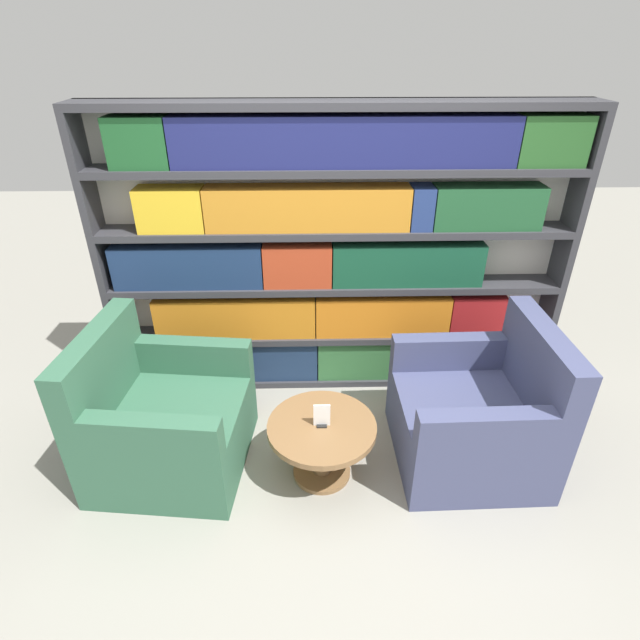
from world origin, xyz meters
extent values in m
plane|color=gray|center=(0.00, 0.00, 0.00)|extent=(14.00, 14.00, 0.00)
cube|color=silver|center=(0.00, 1.48, 1.05)|extent=(3.34, 0.05, 2.10)
cube|color=#333338|center=(-1.65, 1.35, 1.05)|extent=(0.05, 0.30, 2.10)
cube|color=#333338|center=(1.65, 1.35, 1.05)|extent=(0.05, 0.30, 2.10)
cube|color=#333338|center=(0.00, 1.35, 0.03)|extent=(3.24, 0.30, 0.05)
cube|color=#333338|center=(0.00, 1.35, 0.42)|extent=(3.24, 0.30, 0.05)
cube|color=#333338|center=(0.00, 1.35, 0.84)|extent=(3.24, 0.30, 0.05)
cube|color=#333338|center=(0.00, 1.35, 1.26)|extent=(3.24, 0.30, 0.05)
cube|color=#333338|center=(0.00, 1.35, 1.68)|extent=(3.24, 0.30, 0.05)
cube|color=#333338|center=(0.00, 1.35, 2.08)|extent=(3.24, 0.30, 0.05)
cube|color=black|center=(-1.19, 1.33, 0.22)|extent=(0.81, 0.20, 0.33)
cube|color=navy|center=(-0.46, 1.33, 0.22)|extent=(0.65, 0.20, 0.33)
cube|color=#356D3B|center=(0.33, 1.33, 0.22)|extent=(0.91, 0.20, 0.33)
cube|color=gold|center=(0.98, 1.33, 0.22)|extent=(0.38, 0.20, 0.33)
cube|color=orange|center=(-0.75, 1.33, 0.60)|extent=(1.20, 0.20, 0.32)
cube|color=orange|center=(0.36, 1.33, 0.60)|extent=(1.01, 0.20, 0.32)
cube|color=maroon|center=(1.08, 1.33, 0.60)|extent=(0.41, 0.20, 0.32)
cube|color=navy|center=(-1.05, 1.33, 1.02)|extent=(1.05, 0.20, 0.31)
cube|color=#B33C1F|center=(-0.27, 1.33, 1.02)|extent=(0.48, 0.20, 0.31)
cube|color=#154B31|center=(0.52, 1.33, 1.02)|extent=(1.08, 0.20, 0.31)
cube|color=gold|center=(-1.11, 1.33, 1.43)|extent=(0.44, 0.20, 0.29)
cube|color=orange|center=(-0.19, 1.33, 1.43)|extent=(1.38, 0.20, 0.29)
cube|color=navy|center=(0.58, 1.33, 1.43)|extent=(0.15, 0.20, 0.29)
cube|color=#1F532D|center=(1.03, 1.33, 1.43)|extent=(0.74, 0.20, 0.29)
cube|color=#1C5227|center=(-1.25, 1.33, 1.86)|extent=(0.38, 0.20, 0.31)
cube|color=navy|center=(0.04, 1.33, 1.86)|extent=(2.19, 0.20, 0.31)
cube|color=#255624|center=(1.37, 1.33, 1.86)|extent=(0.44, 0.20, 0.31)
cube|color=#336047|center=(-1.07, 0.46, 0.22)|extent=(0.99, 0.99, 0.45)
cube|color=#336047|center=(-1.45, 0.50, 0.70)|extent=(0.23, 0.91, 0.51)
cube|color=#336047|center=(-1.04, 0.06, 0.57)|extent=(0.77, 0.20, 0.24)
cube|color=#336047|center=(-0.96, 0.84, 0.57)|extent=(0.77, 0.20, 0.24)
cube|color=#42476B|center=(0.83, 0.46, 0.22)|extent=(0.92, 0.92, 0.45)
cube|color=#42476B|center=(1.21, 0.46, 0.70)|extent=(0.16, 0.90, 0.51)
cube|color=#42476B|center=(0.75, 0.84, 0.57)|extent=(0.76, 0.13, 0.24)
cube|color=#42476B|center=(0.76, 0.07, 0.57)|extent=(0.76, 0.13, 0.24)
cylinder|color=brown|center=(-0.12, 0.31, 0.18)|extent=(0.12, 0.12, 0.37)
cylinder|color=brown|center=(-0.12, 0.31, 0.01)|extent=(0.37, 0.37, 0.03)
cylinder|color=brown|center=(-0.12, 0.31, 0.39)|extent=(0.67, 0.67, 0.04)
cube|color=black|center=(-0.12, 0.31, 0.41)|extent=(0.06, 0.06, 0.01)
cube|color=white|center=(-0.12, 0.31, 0.48)|extent=(0.10, 0.01, 0.15)
camera|label=1|loc=(-0.19, -1.97, 2.46)|focal=28.00mm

